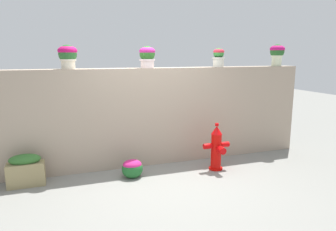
{
  "coord_description": "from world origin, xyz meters",
  "views": [
    {
      "loc": [
        -1.57,
        -4.64,
        2.09
      ],
      "look_at": [
        0.32,
        0.79,
        0.95
      ],
      "focal_mm": 33.25,
      "sensor_mm": 36.0,
      "label": 1
    }
  ],
  "objects_px": {
    "flower_bush_left": "(132,168)",
    "fire_hydrant": "(217,148)",
    "potted_plant_1": "(68,55)",
    "potted_plant_4": "(277,52)",
    "potted_plant_2": "(147,55)",
    "planter_box": "(26,171)",
    "potted_plant_3": "(219,56)"
  },
  "relations": [
    {
      "from": "potted_plant_1",
      "to": "potted_plant_2",
      "type": "distance_m",
      "value": 1.4
    },
    {
      "from": "potted_plant_3",
      "to": "planter_box",
      "type": "height_order",
      "value": "potted_plant_3"
    },
    {
      "from": "potted_plant_4",
      "to": "planter_box",
      "type": "bearing_deg",
      "value": -175.36
    },
    {
      "from": "potted_plant_1",
      "to": "potted_plant_4",
      "type": "height_order",
      "value": "potted_plant_4"
    },
    {
      "from": "potted_plant_2",
      "to": "potted_plant_4",
      "type": "xyz_separation_m",
      "value": [
        2.86,
        -0.01,
        0.06
      ]
    },
    {
      "from": "fire_hydrant",
      "to": "flower_bush_left",
      "type": "bearing_deg",
      "value": 174.75
    },
    {
      "from": "potted_plant_2",
      "to": "fire_hydrant",
      "type": "distance_m",
      "value": 2.13
    },
    {
      "from": "potted_plant_4",
      "to": "planter_box",
      "type": "height_order",
      "value": "potted_plant_4"
    },
    {
      "from": "potted_plant_2",
      "to": "potted_plant_3",
      "type": "relative_size",
      "value": 1.07
    },
    {
      "from": "potted_plant_4",
      "to": "fire_hydrant",
      "type": "bearing_deg",
      "value": -156.99
    },
    {
      "from": "potted_plant_2",
      "to": "planter_box",
      "type": "xyz_separation_m",
      "value": [
        -2.16,
        -0.42,
        -1.81
      ]
    },
    {
      "from": "potted_plant_1",
      "to": "planter_box",
      "type": "height_order",
      "value": "potted_plant_1"
    },
    {
      "from": "fire_hydrant",
      "to": "potted_plant_3",
      "type": "bearing_deg",
      "value": 62.65
    },
    {
      "from": "potted_plant_2",
      "to": "potted_plant_4",
      "type": "distance_m",
      "value": 2.86
    },
    {
      "from": "potted_plant_1",
      "to": "potted_plant_4",
      "type": "xyz_separation_m",
      "value": [
        4.26,
        -0.02,
        0.05
      ]
    },
    {
      "from": "potted_plant_2",
      "to": "flower_bush_left",
      "type": "bearing_deg",
      "value": -126.47
    },
    {
      "from": "potted_plant_1",
      "to": "fire_hydrant",
      "type": "xyz_separation_m",
      "value": [
        2.47,
        -0.78,
        -1.68
      ]
    },
    {
      "from": "potted_plant_3",
      "to": "flower_bush_left",
      "type": "xyz_separation_m",
      "value": [
        -1.94,
        -0.64,
        -1.88
      ]
    },
    {
      "from": "potted_plant_1",
      "to": "potted_plant_4",
      "type": "bearing_deg",
      "value": -0.33
    },
    {
      "from": "fire_hydrant",
      "to": "potted_plant_2",
      "type": "bearing_deg",
      "value": 144.31
    },
    {
      "from": "potted_plant_4",
      "to": "fire_hydrant",
      "type": "distance_m",
      "value": 2.6
    },
    {
      "from": "potted_plant_3",
      "to": "fire_hydrant",
      "type": "bearing_deg",
      "value": -117.35
    },
    {
      "from": "potted_plant_4",
      "to": "flower_bush_left",
      "type": "bearing_deg",
      "value": -169.48
    },
    {
      "from": "potted_plant_1",
      "to": "fire_hydrant",
      "type": "relative_size",
      "value": 0.47
    },
    {
      "from": "potted_plant_2",
      "to": "potted_plant_3",
      "type": "distance_m",
      "value": 1.48
    },
    {
      "from": "potted_plant_2",
      "to": "fire_hydrant",
      "type": "bearing_deg",
      "value": -35.69
    },
    {
      "from": "potted_plant_3",
      "to": "potted_plant_4",
      "type": "height_order",
      "value": "potted_plant_4"
    },
    {
      "from": "potted_plant_1",
      "to": "fire_hydrant",
      "type": "distance_m",
      "value": 3.09
    },
    {
      "from": "potted_plant_1",
      "to": "planter_box",
      "type": "bearing_deg",
      "value": -150.4
    },
    {
      "from": "planter_box",
      "to": "potted_plant_2",
      "type": "bearing_deg",
      "value": 11.02
    },
    {
      "from": "potted_plant_3",
      "to": "potted_plant_1",
      "type": "bearing_deg",
      "value": 179.92
    },
    {
      "from": "flower_bush_left",
      "to": "fire_hydrant",
      "type": "bearing_deg",
      "value": -5.25
    }
  ]
}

